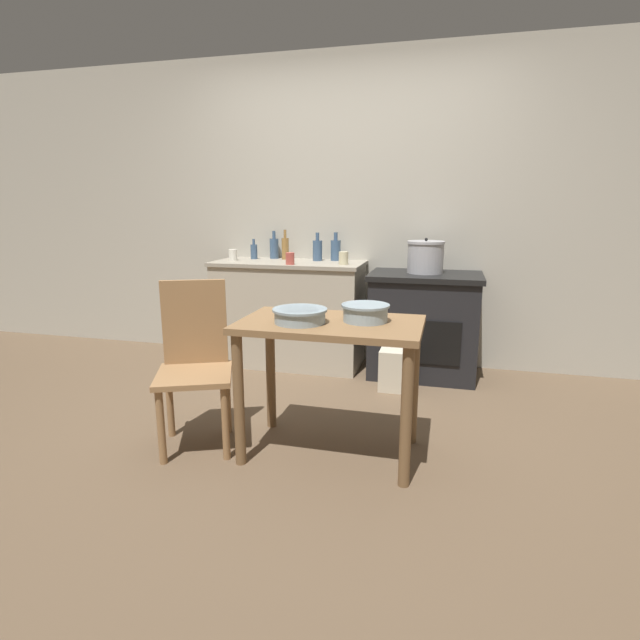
# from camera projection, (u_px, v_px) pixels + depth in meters

# --- Properties ---
(ground_plane) EXTENTS (14.00, 14.00, 0.00)m
(ground_plane) POSITION_uv_depth(u_px,v_px,m) (297.00, 432.00, 3.00)
(ground_plane) COLOR brown
(wall_back) EXTENTS (8.00, 0.07, 2.55)m
(wall_back) POSITION_uv_depth(u_px,v_px,m) (351.00, 212.00, 4.21)
(wall_back) COLOR #B2AD9E
(wall_back) RESTS_ON ground_plane
(counter_cabinet) EXTENTS (1.24, 0.57, 0.88)m
(counter_cabinet) POSITION_uv_depth(u_px,v_px,m) (289.00, 313.00, 4.23)
(counter_cabinet) COLOR #B2A893
(counter_cabinet) RESTS_ON ground_plane
(stove) EXTENTS (0.85, 0.60, 0.82)m
(stove) POSITION_uv_depth(u_px,v_px,m) (424.00, 324.00, 3.94)
(stove) COLOR black
(stove) RESTS_ON ground_plane
(work_table) EXTENTS (0.95, 0.57, 0.74)m
(work_table) POSITION_uv_depth(u_px,v_px,m) (330.00, 346.00, 2.62)
(work_table) COLOR olive
(work_table) RESTS_ON ground_plane
(chair) EXTENTS (0.53, 0.53, 0.92)m
(chair) POSITION_uv_depth(u_px,v_px,m) (195.00, 360.00, 2.78)
(chair) COLOR #997047
(chair) RESTS_ON ground_plane
(flour_sack) EXTENTS (0.25, 0.17, 0.30)m
(flour_sack) POSITION_uv_depth(u_px,v_px,m) (396.00, 370.00, 3.65)
(flour_sack) COLOR beige
(flour_sack) RESTS_ON ground_plane
(stock_pot) EXTENTS (0.29, 0.29, 0.27)m
(stock_pot) POSITION_uv_depth(u_px,v_px,m) (425.00, 257.00, 3.85)
(stock_pot) COLOR #A8A8AD
(stock_pot) RESTS_ON stove
(mixing_bowl_large) EXTENTS (0.25, 0.25, 0.09)m
(mixing_bowl_large) POSITION_uv_depth(u_px,v_px,m) (365.00, 312.00, 2.58)
(mixing_bowl_large) COLOR #93A8B2
(mixing_bowl_large) RESTS_ON work_table
(mixing_bowl_small) EXTENTS (0.28, 0.28, 0.07)m
(mixing_bowl_small) POSITION_uv_depth(u_px,v_px,m) (300.00, 315.00, 2.55)
(mixing_bowl_small) COLOR #93A8B2
(mixing_bowl_small) RESTS_ON work_table
(bottle_far_left) EXTENTS (0.08, 0.08, 0.24)m
(bottle_far_left) POSITION_uv_depth(u_px,v_px,m) (274.00, 248.00, 4.35)
(bottle_far_left) COLOR #3D5675
(bottle_far_left) RESTS_ON counter_cabinet
(bottle_left) EXTENTS (0.08, 0.08, 0.24)m
(bottle_left) POSITION_uv_depth(u_px,v_px,m) (336.00, 250.00, 4.18)
(bottle_left) COLOR #3D5675
(bottle_left) RESTS_ON counter_cabinet
(bottle_mid_left) EXTENTS (0.06, 0.06, 0.17)m
(bottle_mid_left) POSITION_uv_depth(u_px,v_px,m) (254.00, 251.00, 4.32)
(bottle_mid_left) COLOR #3D5675
(bottle_mid_left) RESTS_ON counter_cabinet
(bottle_center_left) EXTENTS (0.06, 0.06, 0.25)m
(bottle_center_left) POSITION_uv_depth(u_px,v_px,m) (285.00, 248.00, 4.27)
(bottle_center_left) COLOR olive
(bottle_center_left) RESTS_ON counter_cabinet
(bottle_center) EXTENTS (0.08, 0.08, 0.23)m
(bottle_center) POSITION_uv_depth(u_px,v_px,m) (317.00, 250.00, 4.17)
(bottle_center) COLOR #3D5675
(bottle_center) RESTS_ON counter_cabinet
(cup_center_right) EXTENTS (0.07, 0.07, 0.09)m
(cup_center_right) POSITION_uv_depth(u_px,v_px,m) (290.00, 259.00, 3.90)
(cup_center_right) COLOR #B74C42
(cup_center_right) RESTS_ON counter_cabinet
(cup_mid_right) EXTENTS (0.07, 0.07, 0.09)m
(cup_mid_right) POSITION_uv_depth(u_px,v_px,m) (233.00, 255.00, 4.19)
(cup_mid_right) COLOR silver
(cup_mid_right) RESTS_ON counter_cabinet
(cup_right) EXTENTS (0.07, 0.07, 0.10)m
(cup_right) POSITION_uv_depth(u_px,v_px,m) (344.00, 258.00, 3.91)
(cup_right) COLOR beige
(cup_right) RESTS_ON counter_cabinet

